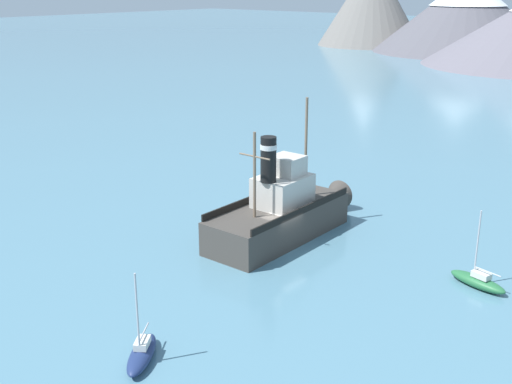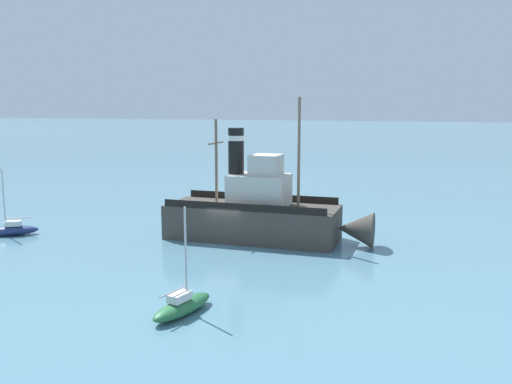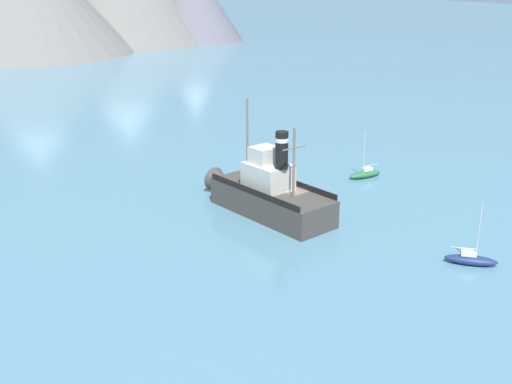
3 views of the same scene
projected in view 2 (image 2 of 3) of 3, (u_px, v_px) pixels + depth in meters
The scene contains 4 objects.
ground_plane at pixel (227, 243), 37.28m from camera, with size 600.00×600.00×0.00m, color teal.
old_tugboat at pixel (261, 214), 37.89m from camera, with size 4.70×14.48×9.90m.
sailboat_navy at pixel (11, 230), 39.24m from camera, with size 3.10×3.73×4.90m.
sailboat_green at pixel (182, 305), 24.41m from camera, with size 3.95×1.87×4.90m.
Camera 2 is at (33.56, 13.89, 9.34)m, focal length 38.00 mm.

